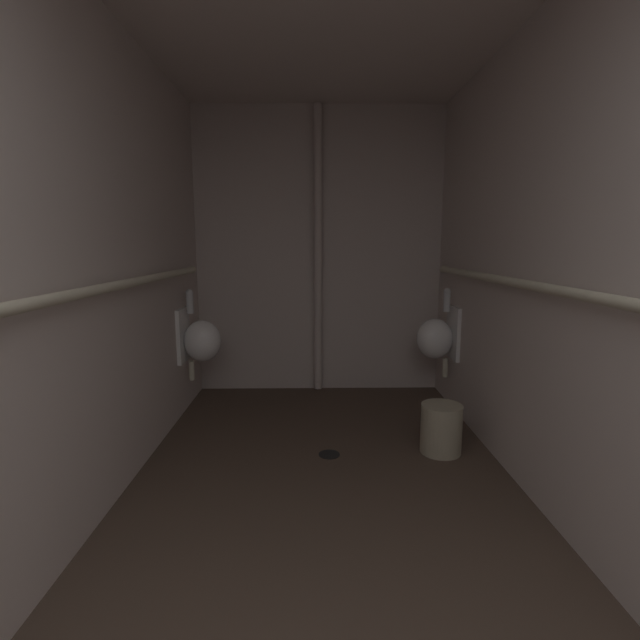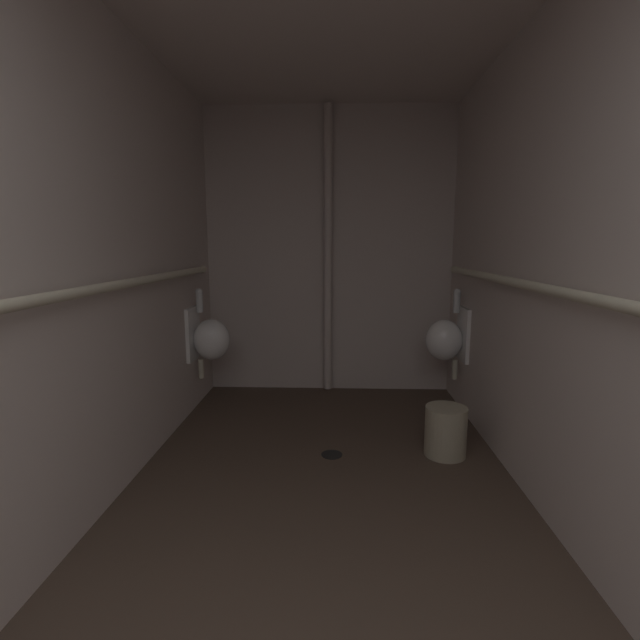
# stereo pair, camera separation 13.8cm
# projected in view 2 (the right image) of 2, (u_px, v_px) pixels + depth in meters

# --- Properties ---
(floor) EXTENTS (2.38, 4.58, 0.08)m
(floor) POSITION_uv_depth(u_px,v_px,m) (320.00, 535.00, 2.28)
(floor) COLOR #47382D
(floor) RESTS_ON ground
(wall_left) EXTENTS (0.06, 4.58, 2.60)m
(wall_left) POSITION_uv_depth(u_px,v_px,m) (66.00, 262.00, 2.10)
(wall_left) COLOR beige
(wall_left) RESTS_ON ground
(wall_right) EXTENTS (0.06, 4.58, 2.60)m
(wall_right) POSITION_uv_depth(u_px,v_px,m) (585.00, 262.00, 2.02)
(wall_right) COLOR beige
(wall_right) RESTS_ON ground
(wall_back) EXTENTS (2.38, 0.06, 2.60)m
(wall_back) POSITION_uv_depth(u_px,v_px,m) (329.00, 253.00, 4.29)
(wall_back) COLOR beige
(wall_back) RESTS_ON ground
(urinal_left_mid) EXTENTS (0.32, 0.30, 0.76)m
(urinal_left_mid) POSITION_uv_depth(u_px,v_px,m) (209.00, 338.00, 3.82)
(urinal_left_mid) COLOR white
(urinal_right_mid) EXTENTS (0.32, 0.30, 0.76)m
(urinal_right_mid) POSITION_uv_depth(u_px,v_px,m) (447.00, 339.00, 3.80)
(urinal_right_mid) COLOR white
(supply_pipe_left) EXTENTS (0.06, 3.74, 0.06)m
(supply_pipe_left) POSITION_uv_depth(u_px,v_px,m) (88.00, 291.00, 2.12)
(supply_pipe_left) COLOR beige
(supply_pipe_right) EXTENTS (0.06, 3.80, 0.06)m
(supply_pipe_right) POSITION_uv_depth(u_px,v_px,m) (559.00, 292.00, 2.07)
(supply_pipe_right) COLOR beige
(standpipe_back_wall) EXTENTS (0.07, 0.07, 2.55)m
(standpipe_back_wall) POSITION_uv_depth(u_px,v_px,m) (328.00, 253.00, 4.18)
(standpipe_back_wall) COLOR beige
(standpipe_back_wall) RESTS_ON ground
(floor_drain) EXTENTS (0.14, 0.14, 0.01)m
(floor_drain) POSITION_uv_depth(u_px,v_px,m) (332.00, 454.00, 3.05)
(floor_drain) COLOR black
(floor_drain) RESTS_ON ground
(waste_bin) EXTENTS (0.27, 0.27, 0.33)m
(waste_bin) POSITION_uv_depth(u_px,v_px,m) (446.00, 431.00, 3.03)
(waste_bin) COLOR #9E937A
(waste_bin) RESTS_ON ground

